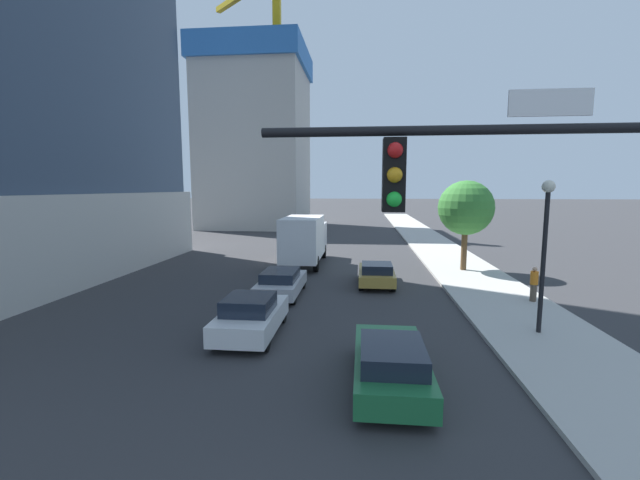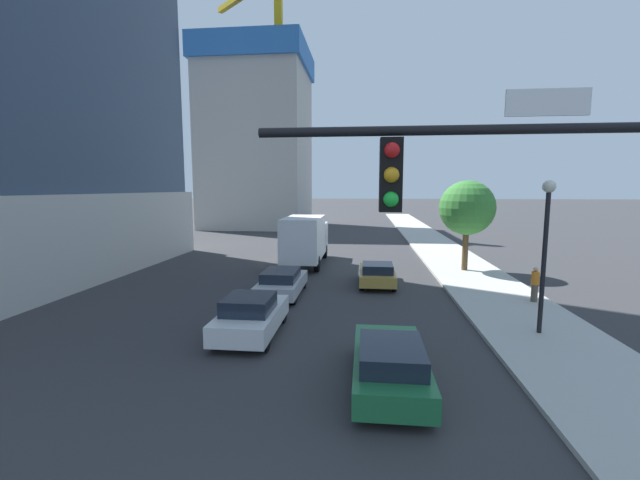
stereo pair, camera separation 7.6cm
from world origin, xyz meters
name	(u,v)px [view 1 (the left image)]	position (x,y,z in m)	size (l,w,h in m)	color
sidewalk	(483,286)	(8.12, 20.00, 0.07)	(4.40, 120.00, 0.15)	#B2AFA8
construction_building	(256,129)	(-12.76, 52.91, 13.12)	(13.76, 14.11, 31.00)	#B2AFA8
traffic_light_pole	(562,231)	(4.42, 3.75, 4.69)	(6.28, 0.48, 6.70)	black
street_lamp	(545,233)	(7.98, 12.60, 3.73)	(0.44, 0.44, 5.41)	black
street_tree	(466,208)	(8.02, 23.95, 4.04)	(3.39, 3.39, 5.60)	brown
car_white	(251,316)	(-2.31, 11.59, 0.73)	(1.94, 4.21, 1.51)	silver
car_silver	(281,282)	(-2.31, 17.13, 0.67)	(1.91, 4.45, 1.31)	#B7B7BC
car_green	(391,363)	(2.43, 8.17, 0.69)	(1.90, 4.57, 1.38)	#1E6638
car_gold	(376,274)	(2.43, 19.80, 0.65)	(1.89, 4.11, 1.30)	#AD8938
box_truck	(304,238)	(-2.31, 25.31, 1.87)	(2.40, 7.54, 3.37)	silver
pedestrian_orange_shirt	(534,284)	(9.44, 16.82, 0.96)	(0.34, 0.34, 1.59)	brown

